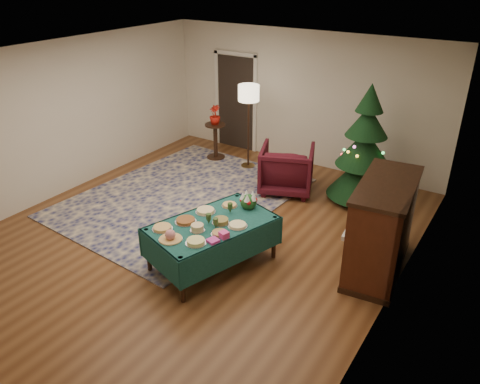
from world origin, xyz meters
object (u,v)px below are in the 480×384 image
Objects in this scene: side_table at (216,142)px; potted_plant at (215,119)px; armchair at (287,167)px; floor_lamp at (249,98)px; christmas_tree at (364,150)px; piano at (381,229)px; gift_box at (224,235)px; buffet_table at (212,231)px.

side_table is 1.93× the size of potted_plant.
floor_lamp reaches higher than armchair.
christmas_tree is at bearing -3.41° from potted_plant.
floor_lamp is at bearing -47.45° from armchair.
floor_lamp is 1.07× the size of piano.
piano reaches higher than potted_plant.
potted_plant is 3.30m from christmas_tree.
christmas_tree is (3.29, -0.20, 0.57)m from side_table.
gift_box is at bearing 79.91° from armchair.
potted_plant is (-0.83, 0.01, -0.56)m from floor_lamp.
buffet_table is 0.45m from gift_box.
floor_lamp is 2.52m from christmas_tree.
gift_box is at bearing -139.95° from piano.
gift_box is at bearing -62.68° from floor_lamp.
piano is at bearing -26.23° from side_table.
gift_box reaches higher than buffet_table.
armchair is (-0.59, 2.88, -0.23)m from gift_box.
armchair is 0.60× the size of piano.
buffet_table is 3.95m from side_table.
side_table is at bearing 0.00° from potted_plant.
piano reaches higher than armchair.
christmas_tree reaches higher than potted_plant.
piano is at bearing -31.44° from floor_lamp.
floor_lamp is (-1.43, 3.23, 0.91)m from buffet_table.
piano reaches higher than buffet_table.
gift_box is 0.05× the size of christmas_tree.
potted_plant is (-2.02, 0.58, 0.41)m from armchair.
buffet_table is 3.23m from christmas_tree.
potted_plant is at bearing 124.97° from buffet_table.
floor_lamp reaches higher than side_table.
floor_lamp is 4.07m from piano.
armchair is 2.14m from potted_plant.
armchair reaches higher than buffet_table.
gift_box is (0.35, -0.22, 0.18)m from buffet_table.
buffet_table is 2.29m from piano.
buffet_table is 1.21× the size of piano.
gift_box is 0.11× the size of armchair.
side_table is at bearing 127.11° from gift_box.
buffet_table is 18.15× the size of gift_box.
potted_plant reaches higher than armchair.
christmas_tree reaches higher than piano.
armchair is at bearing -15.95° from side_table.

